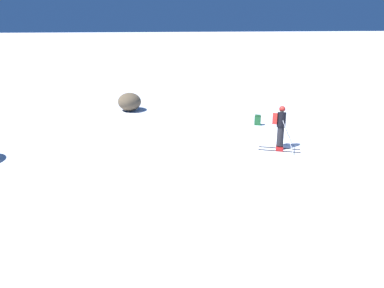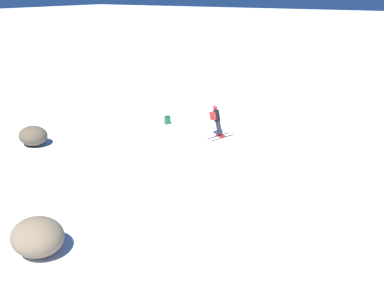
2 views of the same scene
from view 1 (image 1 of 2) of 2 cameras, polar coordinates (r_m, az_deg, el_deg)
name	(u,v)px [view 1 (image 1 of 2)]	position (r m, az deg, el deg)	size (l,w,h in m)	color
ground_plane	(284,154)	(14.81, 13.86, -1.47)	(300.00, 300.00, 0.00)	white
skier	(280,125)	(15.26, 13.31, 2.80)	(1.46, 1.67, 1.71)	black
spare_backpack	(258,120)	(18.58, 9.97, 3.61)	(0.31, 0.36, 0.50)	#236633
exposed_boulder_0	(130,102)	(21.56, -9.50, 6.37)	(1.53, 1.30, 0.99)	brown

